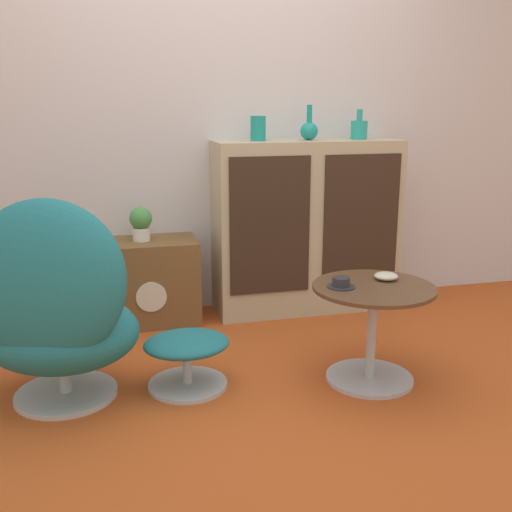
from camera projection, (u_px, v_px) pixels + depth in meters
ground_plane at (270, 393)px, 2.81m from camera, size 12.00×12.00×0.00m
wall_back at (213, 106)px, 3.73m from camera, size 6.40×0.06×2.60m
sideboard at (306, 227)px, 3.85m from camera, size 1.18×0.38×1.10m
tv_console at (148, 281)px, 3.67m from camera, size 0.60×0.39×0.51m
egg_chair at (53, 309)px, 2.60m from camera, size 0.87×0.83×0.97m
ottoman at (187, 352)px, 2.83m from camera, size 0.41×0.38×0.26m
coffee_table at (372, 323)px, 2.87m from camera, size 0.58×0.58×0.48m
vase_leftmost at (258, 128)px, 3.62m from camera, size 0.09×0.09×0.15m
vase_inner_left at (309, 130)px, 3.70m from camera, size 0.11×0.11×0.21m
vase_inner_right at (359, 129)px, 3.78m from camera, size 0.11×0.11×0.19m
potted_plant at (141, 222)px, 3.58m from camera, size 0.14×0.14×0.20m
teacup at (341, 283)px, 2.80m from camera, size 0.13×0.13×0.05m
bowl at (386, 276)px, 2.92m from camera, size 0.12×0.12×0.04m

